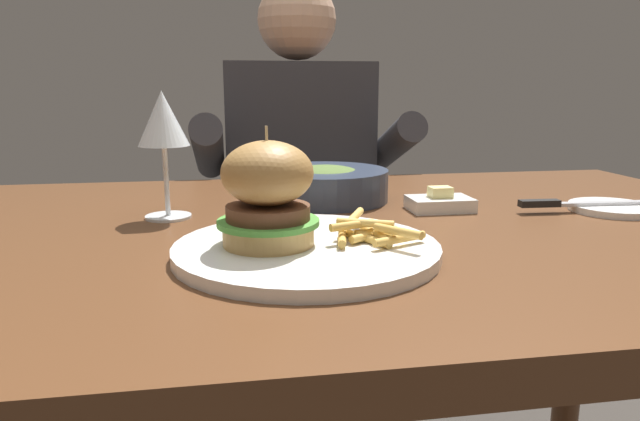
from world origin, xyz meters
TOP-DOWN VIEW (x-y plane):
  - dining_table at (0.00, 0.00)m, footprint 1.45×0.82m
  - main_plate at (-0.01, -0.14)m, footprint 0.29×0.29m
  - burger_sandwich at (-0.05, -0.14)m, footprint 0.11×0.11m
  - fries_pile at (0.06, -0.15)m, footprint 0.11×0.13m
  - wine_glass at (-0.18, 0.07)m, footprint 0.07×0.07m
  - bread_plate at (0.47, 0.01)m, footprint 0.12×0.12m
  - table_knife at (0.42, 0.01)m, footprint 0.23×0.03m
  - butter_dish at (0.22, 0.06)m, footprint 0.09×0.06m
  - soup_bowl at (0.06, 0.16)m, footprint 0.21×0.21m
  - diner_person at (0.08, 0.68)m, footprint 0.51×0.36m

SIDE VIEW (x-z plane):
  - diner_person at x=0.08m, z-range -0.02..1.15m
  - dining_table at x=0.00m, z-range 0.29..1.03m
  - bread_plate at x=0.47m, z-range 0.74..0.75m
  - main_plate at x=-0.01m, z-range 0.74..0.75m
  - butter_dish at x=0.22m, z-range 0.73..0.77m
  - table_knife at x=0.42m, z-range 0.75..0.76m
  - fries_pile at x=0.06m, z-range 0.75..0.78m
  - soup_bowl at x=0.06m, z-range 0.74..0.80m
  - burger_sandwich at x=-0.05m, z-range 0.75..0.88m
  - wine_glass at x=-0.18m, z-range 0.78..0.96m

